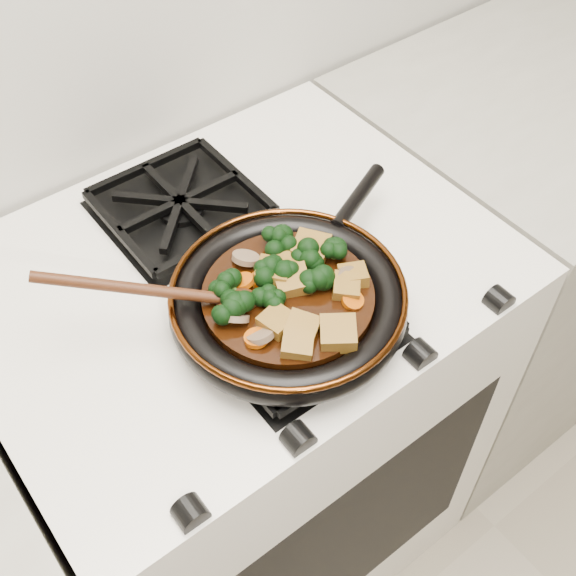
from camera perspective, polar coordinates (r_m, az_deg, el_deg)
stove at (r=1.41m, az=-3.28°, el=-10.74°), size 0.76×0.60×0.90m
burner_grate_front at (r=0.96m, az=0.37°, el=-2.57°), size 0.23×0.23×0.03m
burner_grate_back at (r=1.12m, az=-8.48°, el=6.41°), size 0.23×0.23×0.03m
skillet at (r=0.94m, az=0.07°, el=-0.94°), size 0.42×0.31×0.05m
braising_sauce at (r=0.94m, az=-0.00°, el=-0.84°), size 0.22×0.22×0.02m
tofu_cube_0 at (r=0.94m, az=-1.19°, el=1.18°), size 0.06×0.06×0.03m
tofu_cube_1 at (r=0.94m, az=5.16°, el=0.94°), size 0.05×0.05×0.02m
tofu_cube_2 at (r=0.95m, az=0.08°, el=1.78°), size 0.04×0.04×0.02m
tofu_cube_3 at (r=0.89m, az=-0.86°, el=-2.69°), size 0.04×0.04×0.02m
tofu_cube_4 at (r=0.93m, az=4.62°, el=0.07°), size 0.05×0.05×0.03m
tofu_cube_5 at (r=0.88m, az=3.99°, el=-3.60°), size 0.06×0.06×0.03m
tofu_cube_6 at (r=0.88m, az=1.09°, el=-3.22°), size 0.05×0.06×0.03m
tofu_cube_7 at (r=0.93m, az=0.35°, el=0.49°), size 0.06×0.06×0.03m
tofu_cube_8 at (r=0.97m, az=1.85°, el=3.18°), size 0.06×0.06×0.03m
tofu_cube_9 at (r=0.87m, az=0.74°, el=-4.55°), size 0.05×0.05×0.03m
broccoli_floret_0 at (r=0.91m, az=-1.47°, el=-0.77°), size 0.09×0.08×0.07m
broccoli_floret_1 at (r=0.93m, az=2.14°, el=0.64°), size 0.08×0.08×0.06m
broccoli_floret_2 at (r=0.92m, az=-4.52°, el=-0.19°), size 0.06×0.06×0.06m
broccoli_floret_3 at (r=0.96m, az=1.64°, el=2.29°), size 0.08×0.07×0.06m
broccoli_floret_4 at (r=0.90m, az=-4.59°, el=-2.11°), size 0.08×0.09×0.07m
broccoli_floret_5 at (r=0.93m, az=-1.33°, el=1.13°), size 0.08×0.08×0.07m
broccoli_floret_6 at (r=0.91m, az=-3.68°, el=-1.07°), size 0.08×0.09×0.06m
broccoli_floret_7 at (r=0.96m, az=3.67°, el=2.98°), size 0.07×0.06×0.06m
broccoli_floret_8 at (r=0.94m, az=0.28°, el=1.14°), size 0.07×0.08×0.06m
broccoli_floret_9 at (r=0.97m, az=-0.84°, el=3.62°), size 0.09×0.09×0.07m
carrot_coin_0 at (r=0.88m, az=-2.52°, el=-3.97°), size 0.03×0.03×0.01m
carrot_coin_1 at (r=0.94m, az=-2.20°, el=0.68°), size 0.03×0.03×0.01m
carrot_coin_2 at (r=0.94m, az=-3.64°, el=0.52°), size 0.03×0.03×0.02m
carrot_coin_3 at (r=0.92m, az=5.14°, el=-0.98°), size 0.03×0.03×0.02m
mushroom_slice_0 at (r=0.96m, az=-3.36°, el=2.39°), size 0.05×0.05×0.02m
mushroom_slice_1 at (r=0.94m, az=4.78°, el=0.61°), size 0.04×0.04×0.03m
mushroom_slice_2 at (r=0.90m, az=-4.19°, el=-2.38°), size 0.05×0.05×0.03m
mushroom_slice_3 at (r=0.88m, az=-2.19°, el=-3.75°), size 0.04×0.04×0.02m
wooden_spoon at (r=0.91m, az=-8.56°, el=-0.45°), size 0.15×0.11×0.25m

